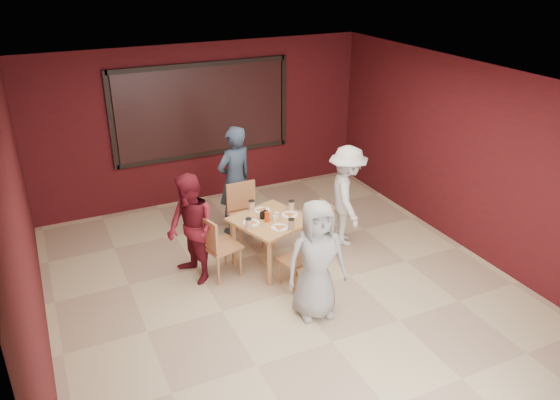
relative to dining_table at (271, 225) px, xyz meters
name	(u,v)px	position (x,y,z in m)	size (l,w,h in m)	color
floor	(290,293)	(-0.07, -0.77, -0.65)	(7.00, 7.00, 0.00)	#CAB98C
window_blinds	(203,111)	(-0.07, 2.68, 1.00)	(3.00, 0.02, 1.50)	black
dining_table	(271,225)	(0.00, 0.00, 0.00)	(1.19, 1.19, 0.89)	tan
chair_front	(299,259)	(0.10, -0.70, -0.21)	(0.45, 0.45, 0.78)	#B47946
chair_back	(244,211)	(-0.09, 0.79, -0.11)	(0.47, 0.47, 0.97)	#B47946
chair_left	(216,243)	(-0.81, 0.02, -0.12)	(0.55, 0.55, 0.94)	#B47946
chair_right	(320,224)	(0.85, 0.08, -0.22)	(0.40, 0.40, 0.77)	#B47946
diner_front	(316,260)	(0.02, -1.31, 0.12)	(0.76, 0.49, 1.56)	#9B9B9B
diner_back	(235,180)	(-0.07, 1.22, 0.23)	(0.65, 0.42, 1.77)	#2A394B
diner_left	(191,229)	(-1.12, 0.12, 0.12)	(0.75, 0.59, 1.55)	maroon
diner_right	(347,196)	(1.34, 0.14, 0.13)	(1.02, 0.58, 1.57)	silver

